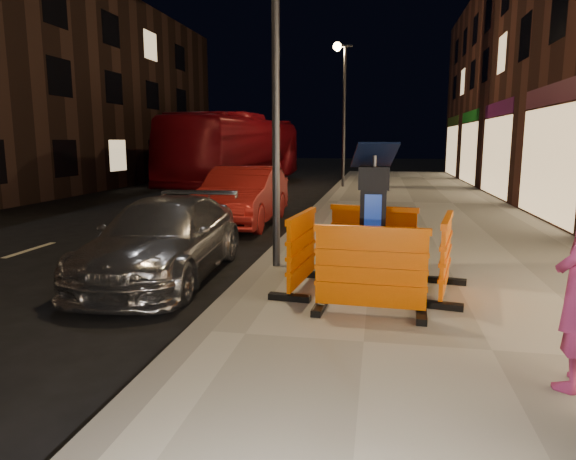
% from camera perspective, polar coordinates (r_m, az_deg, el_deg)
% --- Properties ---
extents(ground_plane, '(120.00, 120.00, 0.00)m').
position_cam_1_polar(ground_plane, '(5.75, -9.88, -12.33)').
color(ground_plane, black).
rests_on(ground_plane, ground).
extents(sidewalk, '(6.00, 60.00, 0.15)m').
position_cam_1_polar(sidewalk, '(5.53, 21.69, -13.02)').
color(sidewalk, '#9B988D').
rests_on(sidewalk, ground).
extents(kerb, '(0.30, 60.00, 0.15)m').
position_cam_1_polar(kerb, '(5.72, -9.90, -11.64)').
color(kerb, slate).
rests_on(kerb, ground).
extents(parking_kiosk, '(0.67, 0.67, 1.88)m').
position_cam_1_polar(parking_kiosk, '(6.88, 9.40, 0.78)').
color(parking_kiosk, black).
rests_on(parking_kiosk, sidewalk).
extents(barrier_front, '(1.37, 0.63, 1.05)m').
position_cam_1_polar(barrier_front, '(6.03, 9.14, -4.52)').
color(barrier_front, '#E95C00').
rests_on(barrier_front, sidewalk).
extents(barrier_back, '(1.43, 0.81, 1.05)m').
position_cam_1_polar(barrier_back, '(7.88, 9.42, -1.12)').
color(barrier_back, '#E95C00').
rests_on(barrier_back, sidewalk).
extents(barrier_kerbside, '(0.70, 1.40, 1.05)m').
position_cam_1_polar(barrier_kerbside, '(7.03, 1.53, -2.34)').
color(barrier_kerbside, '#E95C00').
rests_on(barrier_kerbside, sidewalk).
extents(barrier_bldgside, '(0.78, 1.42, 1.05)m').
position_cam_1_polar(barrier_bldgside, '(7.01, 17.10, -2.81)').
color(barrier_bldgside, '#E95C00').
rests_on(barrier_bldgside, sidewalk).
extents(car_silver, '(1.98, 4.39, 1.25)m').
position_cam_1_polar(car_silver, '(8.51, -13.43, -5.10)').
color(car_silver, '#9F9FA3').
rests_on(car_silver, ground).
extents(car_red, '(1.62, 4.57, 1.50)m').
position_cam_1_polar(car_red, '(13.47, -4.95, 0.61)').
color(car_red, '#A81D1A').
rests_on(car_red, ground).
extents(bus_doubledecker, '(3.78, 12.35, 3.39)m').
position_cam_1_polar(bus_doubledecker, '(25.16, -5.44, 4.91)').
color(bus_doubledecker, maroon).
rests_on(bus_doubledecker, ground).
extents(street_lamp_mid, '(0.12, 0.12, 6.00)m').
position_cam_1_polar(street_lamp_mid, '(8.21, -1.38, 16.80)').
color(street_lamp_mid, '#3F3F44').
rests_on(street_lamp_mid, sidewalk).
extents(street_lamp_far, '(0.12, 0.12, 6.00)m').
position_cam_1_polar(street_lamp_far, '(23.07, 6.25, 12.28)').
color(street_lamp_far, '#3F3F44').
rests_on(street_lamp_far, sidewalk).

